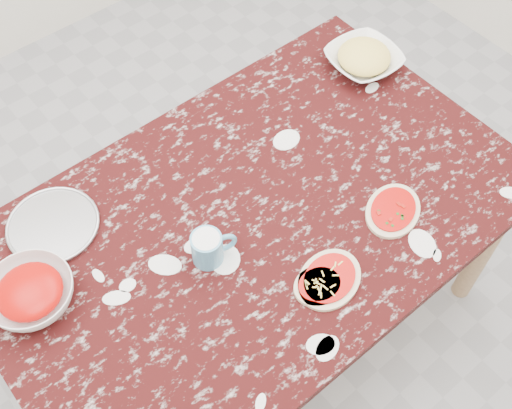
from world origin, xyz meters
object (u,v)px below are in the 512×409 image
object	(u,v)px
pizza_tray	(53,226)
cheese_bowl	(363,60)
worktable	(256,229)
flour_mug	(208,248)
sauce_bowl	(31,294)

from	to	relation	value
pizza_tray	cheese_bowl	world-z (taller)	cheese_bowl
pizza_tray	worktable	bearing A→B (deg)	-35.22
worktable	flour_mug	distance (m)	0.24
worktable	pizza_tray	size ratio (longest dim) A/B	6.12
worktable	pizza_tray	xyz separation A→B (m)	(-0.48, 0.34, 0.09)
pizza_tray	flour_mug	size ratio (longest dim) A/B	2.03
sauce_bowl	cheese_bowl	world-z (taller)	sauce_bowl
pizza_tray	flour_mug	distance (m)	0.47
sauce_bowl	cheese_bowl	bearing A→B (deg)	3.45
pizza_tray	flour_mug	xyz separation A→B (m)	(0.29, -0.37, 0.05)
pizza_tray	sauce_bowl	world-z (taller)	sauce_bowl
sauce_bowl	pizza_tray	bearing A→B (deg)	48.82
pizza_tray	sauce_bowl	distance (m)	0.24
sauce_bowl	flour_mug	size ratio (longest dim) A/B	1.82
pizza_tray	cheese_bowl	xyz separation A→B (m)	(1.16, -0.10, 0.02)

